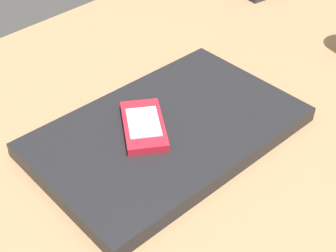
# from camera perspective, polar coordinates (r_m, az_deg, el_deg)

# --- Properties ---
(desk_surface) EXTENTS (1.20, 0.80, 0.03)m
(desk_surface) POSITION_cam_1_polar(r_m,az_deg,el_deg) (0.67, -0.87, -2.19)
(desk_surface) COLOR #9E7751
(desk_surface) RESTS_ON ground
(laptop_closed) EXTENTS (0.37, 0.25, 0.02)m
(laptop_closed) POSITION_cam_1_polar(r_m,az_deg,el_deg) (0.65, -0.00, -0.62)
(laptop_closed) COLOR black
(laptop_closed) RESTS_ON desk_surface
(cell_phone_on_laptop) EXTENTS (0.10, 0.11, 0.01)m
(cell_phone_on_laptop) POSITION_cam_1_polar(r_m,az_deg,el_deg) (0.64, -2.88, 0.05)
(cell_phone_on_laptop) COLOR red
(cell_phone_on_laptop) RESTS_ON laptop_closed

